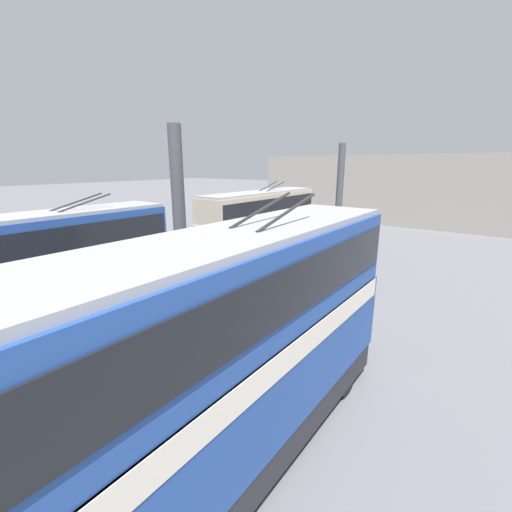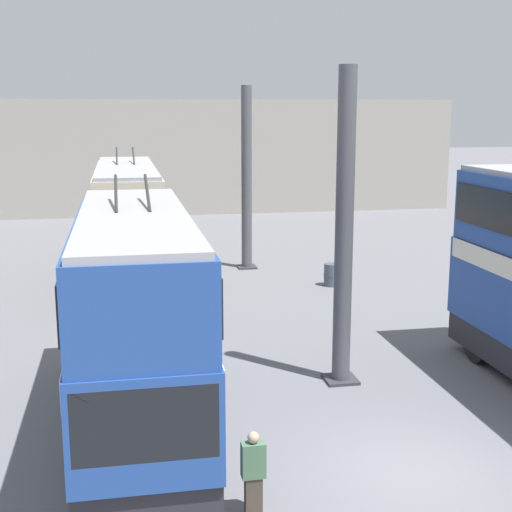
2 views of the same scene
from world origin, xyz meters
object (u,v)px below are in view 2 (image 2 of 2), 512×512
(bus_right_mid, at_px, (137,310))
(person_by_right_row, at_px, (253,472))
(oil_drum, at_px, (332,275))
(bus_right_far, at_px, (128,217))

(bus_right_mid, distance_m, person_by_right_row, 4.68)
(bus_right_mid, relative_size, person_by_right_row, 5.94)
(person_by_right_row, xyz_separation_m, oil_drum, (16.00, -6.24, -0.37))
(bus_right_far, height_order, oil_drum, bus_right_far)
(bus_right_mid, bearing_deg, oil_drum, -33.61)
(bus_right_mid, relative_size, bus_right_far, 0.81)
(person_by_right_row, bearing_deg, bus_right_far, 5.16)
(oil_drum, bearing_deg, person_by_right_row, 158.69)
(bus_right_far, relative_size, oil_drum, 12.50)
(bus_right_mid, relative_size, oil_drum, 10.19)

